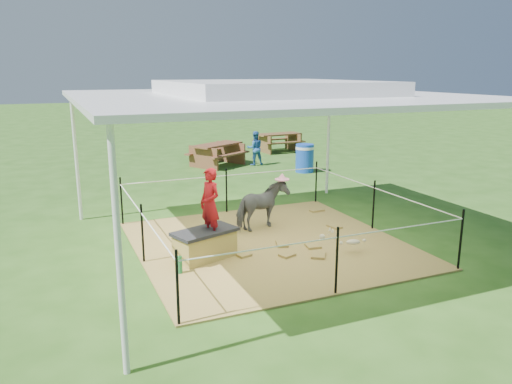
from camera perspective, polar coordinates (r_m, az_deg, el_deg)
name	(u,v)px	position (r m, az deg, el deg)	size (l,w,h in m)	color
ground	(269,245)	(9.08, 1.49, -6.05)	(90.00, 90.00, 0.00)	#2D5919
hay_patch	(269,244)	(9.07, 1.50, -5.96)	(4.60, 4.60, 0.03)	brown
canopy_tent	(270,94)	(8.55, 1.61, 11.18)	(6.30, 6.30, 2.90)	silver
rope_fence	(269,211)	(8.88, 1.52, -2.14)	(4.54, 4.54, 1.00)	black
straw_bale	(205,246)	(8.34, -5.83, -6.13)	(0.98, 0.49, 0.44)	#A7883D
dark_cloth	(205,232)	(8.26, -5.87, -4.52)	(1.05, 0.55, 0.05)	black
woman	(210,198)	(8.13, -5.30, -0.68)	(0.43, 0.28, 1.18)	#B6111A
green_bottle	(180,265)	(7.82, -8.70, -8.22)	(0.08, 0.08, 0.27)	#1A7738
pony	(262,206)	(9.73, 0.69, -1.61)	(0.51, 1.11, 0.94)	#45454A
pink_hat	(262,179)	(9.60, 0.70, 1.48)	(0.29, 0.29, 0.14)	pink
foal	(353,241)	(8.70, 11.04, -5.49)	(0.77, 0.43, 0.43)	beige
trash_barrel	(305,158)	(15.53, 5.58, 3.87)	(0.56, 0.56, 0.87)	blue
picnic_table_near	(217,155)	(16.56, -4.43, 4.28)	(1.76, 1.27, 0.73)	#542F1C
picnic_table_far	(279,142)	(19.50, 2.61, 5.68)	(1.69, 1.22, 0.71)	#55331D
distant_person	(255,148)	(16.59, -0.12, 5.03)	(0.55, 0.43, 1.13)	#2E63AC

